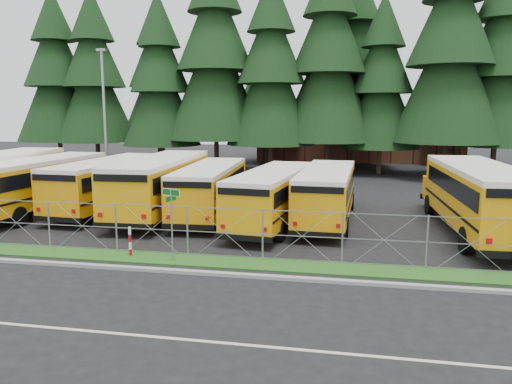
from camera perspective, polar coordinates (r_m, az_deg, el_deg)
ground at (r=20.69m, az=-4.25°, el=-6.61°), size 120.00×120.00×0.00m
curb at (r=17.83m, az=-6.86°, el=-9.11°), size 50.00×0.25×0.12m
grass_verge at (r=19.12m, az=-5.58°, el=-7.90°), size 50.00×1.40×0.06m
road_lane_line at (r=13.60m, az=-13.31°, el=-15.66°), size 50.00×0.12×0.01m
chainlink_fence at (r=19.50m, az=-5.05°, el=-4.58°), size 44.00×0.10×2.00m
brick_building at (r=59.26m, az=11.59°, el=6.65°), size 22.00×10.00×6.00m
bus_0 at (r=31.59m, az=-27.22°, el=0.95°), size 3.78×12.55×3.24m
bus_1 at (r=30.10m, az=-23.29°, el=0.65°), size 3.65×11.72×3.02m
bus_2 at (r=29.54m, az=-16.22°, el=0.78°), size 3.21×11.19×2.90m
bus_3 at (r=27.77m, az=-10.55°, el=0.70°), size 3.21×12.03×3.13m
bus_4 at (r=26.97m, az=-5.08°, el=0.17°), size 3.04×10.67×2.77m
bus_5 at (r=24.79m, az=2.17°, el=-0.61°), size 3.69×10.78×2.77m
bus_6 at (r=25.68m, az=8.12°, el=-0.36°), size 2.91×10.63×2.76m
bus_east at (r=25.09m, az=23.86°, el=-0.79°), size 3.37×12.37×3.22m
street_sign at (r=18.81m, az=-9.65°, el=-1.97°), size 0.79×0.52×2.81m
striped_bollard at (r=20.15m, az=-14.19°, el=-5.55°), size 0.11×0.11×1.20m
light_standard at (r=39.89m, az=-16.93°, el=8.75°), size 0.70×0.35×10.14m
conifer_0 at (r=54.65m, az=-21.89°, el=11.98°), size 7.91×7.91×17.50m
conifer_1 at (r=52.22m, az=-18.00°, el=12.24°), size 7.83×7.83×17.31m
conifer_2 at (r=47.97m, az=-10.84°, el=12.05°), size 7.25×7.25×16.04m
conifer_3 at (r=46.78m, az=-4.67°, el=14.82°), size 9.14×9.14×20.22m
conifer_4 at (r=45.04m, az=1.71°, el=13.31°), size 7.91×7.91×17.49m
conifer_5 at (r=45.73m, az=8.31°, el=14.38°), size 8.79×8.79×19.43m
conifer_6 at (r=45.84m, az=14.19°, el=11.80°), size 7.06×7.06×15.62m
conifer_7 at (r=44.93m, az=21.34°, el=14.48°), size 9.17×9.17×20.28m
conifer_8 at (r=46.81m, az=26.13°, el=12.72°), size 8.27×8.27×18.29m
conifer_10 at (r=57.45m, az=-11.20°, el=12.54°), size 8.11×8.11×17.94m
conifer_11 at (r=54.22m, az=1.39°, el=11.73°), size 7.11×7.11×15.73m
conifer_12 at (r=50.46m, az=11.22°, el=13.94°), size 8.87×8.87×19.61m
conifer_13 at (r=55.24m, az=22.16°, el=10.63°), size 6.78×6.78×15.00m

